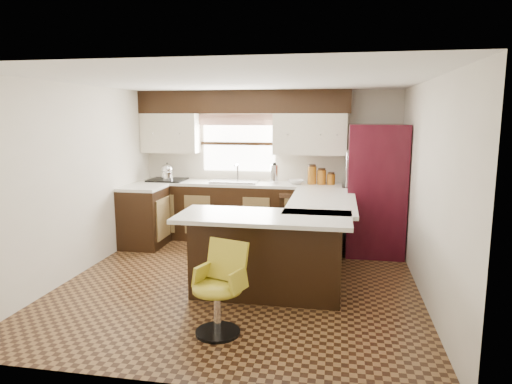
% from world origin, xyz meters
% --- Properties ---
extents(floor, '(4.40, 4.40, 0.00)m').
position_xyz_m(floor, '(0.00, 0.00, 0.00)').
color(floor, '#49301A').
rests_on(floor, ground).
extents(ceiling, '(4.40, 4.40, 0.00)m').
position_xyz_m(ceiling, '(0.00, 0.00, 2.40)').
color(ceiling, silver).
rests_on(ceiling, wall_back).
extents(wall_back, '(4.40, 0.00, 4.40)m').
position_xyz_m(wall_back, '(0.00, 2.20, 1.20)').
color(wall_back, beige).
rests_on(wall_back, floor).
extents(wall_front, '(4.40, 0.00, 4.40)m').
position_xyz_m(wall_front, '(0.00, -2.20, 1.20)').
color(wall_front, beige).
rests_on(wall_front, floor).
extents(wall_left, '(0.00, 4.40, 4.40)m').
position_xyz_m(wall_left, '(-2.10, 0.00, 1.20)').
color(wall_left, beige).
rests_on(wall_left, floor).
extents(wall_right, '(0.00, 4.40, 4.40)m').
position_xyz_m(wall_right, '(2.10, 0.00, 1.20)').
color(wall_right, beige).
rests_on(wall_right, floor).
extents(base_cab_back, '(3.30, 0.60, 0.90)m').
position_xyz_m(base_cab_back, '(-0.45, 1.90, 0.45)').
color(base_cab_back, black).
rests_on(base_cab_back, floor).
extents(base_cab_left, '(0.60, 0.70, 0.90)m').
position_xyz_m(base_cab_left, '(-1.80, 1.25, 0.45)').
color(base_cab_left, black).
rests_on(base_cab_left, floor).
extents(counter_back, '(3.30, 0.60, 0.04)m').
position_xyz_m(counter_back, '(-0.45, 1.90, 0.92)').
color(counter_back, silver).
rests_on(counter_back, base_cab_back).
extents(counter_left, '(0.60, 0.70, 0.04)m').
position_xyz_m(counter_left, '(-1.80, 1.25, 0.92)').
color(counter_left, silver).
rests_on(counter_left, base_cab_left).
extents(soffit, '(3.40, 0.35, 0.36)m').
position_xyz_m(soffit, '(-0.40, 2.03, 2.22)').
color(soffit, black).
rests_on(soffit, wall_back).
extents(upper_cab_left, '(0.94, 0.35, 0.64)m').
position_xyz_m(upper_cab_left, '(-1.62, 2.03, 1.72)').
color(upper_cab_left, beige).
rests_on(upper_cab_left, wall_back).
extents(upper_cab_right, '(1.14, 0.35, 0.64)m').
position_xyz_m(upper_cab_right, '(0.68, 2.03, 1.72)').
color(upper_cab_right, beige).
rests_on(upper_cab_right, wall_back).
extents(window_pane, '(1.20, 0.02, 0.90)m').
position_xyz_m(window_pane, '(-0.50, 2.18, 1.55)').
color(window_pane, white).
rests_on(window_pane, wall_back).
extents(valance, '(1.30, 0.06, 0.18)m').
position_xyz_m(valance, '(-0.50, 2.14, 1.94)').
color(valance, '#D19B93').
rests_on(valance, wall_back).
extents(sink, '(0.75, 0.45, 0.03)m').
position_xyz_m(sink, '(-0.50, 1.88, 0.96)').
color(sink, '#B2B2B7').
rests_on(sink, counter_back).
extents(dishwasher, '(0.58, 0.03, 0.78)m').
position_xyz_m(dishwasher, '(0.55, 1.61, 0.43)').
color(dishwasher, black).
rests_on(dishwasher, floor).
extents(cooktop, '(0.58, 0.50, 0.02)m').
position_xyz_m(cooktop, '(-1.65, 1.88, 0.96)').
color(cooktop, black).
rests_on(cooktop, counter_back).
extents(peninsula_long, '(0.60, 1.95, 0.90)m').
position_xyz_m(peninsula_long, '(0.90, 0.62, 0.45)').
color(peninsula_long, black).
rests_on(peninsula_long, floor).
extents(peninsula_return, '(1.65, 0.60, 0.90)m').
position_xyz_m(peninsula_return, '(0.38, -0.35, 0.45)').
color(peninsula_return, black).
rests_on(peninsula_return, floor).
extents(counter_pen_long, '(0.84, 1.95, 0.04)m').
position_xyz_m(counter_pen_long, '(0.95, 0.62, 0.92)').
color(counter_pen_long, silver).
rests_on(counter_pen_long, peninsula_long).
extents(counter_pen_return, '(1.89, 0.84, 0.04)m').
position_xyz_m(counter_pen_return, '(0.35, -0.44, 0.92)').
color(counter_pen_return, silver).
rests_on(counter_pen_return, peninsula_return).
extents(refrigerator, '(0.81, 0.78, 1.89)m').
position_xyz_m(refrigerator, '(1.68, 1.53, 0.94)').
color(refrigerator, '#3C0914').
rests_on(refrigerator, floor).
extents(bar_chair, '(0.58, 0.58, 0.86)m').
position_xyz_m(bar_chair, '(0.08, -1.35, 0.43)').
color(bar_chair, gold).
rests_on(bar_chair, floor).
extents(kettle, '(0.20, 0.20, 0.27)m').
position_xyz_m(kettle, '(-1.64, 1.88, 1.11)').
color(kettle, silver).
rests_on(kettle, cooktop).
extents(percolator, '(0.13, 0.13, 0.29)m').
position_xyz_m(percolator, '(0.14, 1.90, 1.09)').
color(percolator, silver).
rests_on(percolator, counter_back).
extents(mixing_bowl, '(0.31, 0.31, 0.06)m').
position_xyz_m(mixing_bowl, '(0.48, 1.90, 0.98)').
color(mixing_bowl, white).
rests_on(mixing_bowl, counter_back).
extents(canister_large, '(0.14, 0.14, 0.28)m').
position_xyz_m(canister_large, '(0.73, 1.92, 1.08)').
color(canister_large, '#945714').
rests_on(canister_large, counter_back).
extents(canister_med, '(0.14, 0.14, 0.22)m').
position_xyz_m(canister_med, '(0.88, 1.92, 1.06)').
color(canister_med, '#945714').
rests_on(canister_med, counter_back).
extents(canister_small, '(0.12, 0.12, 0.16)m').
position_xyz_m(canister_small, '(1.03, 1.92, 1.03)').
color(canister_small, '#945714').
rests_on(canister_small, counter_back).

